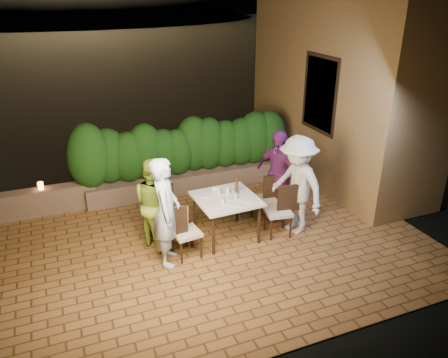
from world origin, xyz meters
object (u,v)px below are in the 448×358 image
dining_table (226,217)px  chair_left_back (173,213)px  bowl (216,191)px  diner_blue (166,212)px  beer_bottle (236,186)px  diner_white (297,185)px  parapet_lamp (41,186)px  diner_purple (278,174)px  chair_left_front (186,232)px  diner_green (155,203)px  chair_right_front (278,211)px  chair_right_back (264,198)px

dining_table → chair_left_back: (-0.87, 0.20, 0.16)m
bowl → chair_left_back: bearing=-175.2°
dining_table → diner_blue: bearing=-163.1°
beer_bottle → diner_blue: diner_blue is taller
diner_white → parapet_lamp: diner_white is taller
beer_bottle → diner_purple: size_ratio=0.19×
parapet_lamp → chair_left_front: bearing=-49.1°
diner_green → diner_purple: 2.34m
dining_table → chair_right_front: size_ratio=1.09×
chair_right_back → beer_bottle: bearing=25.0°
dining_table → chair_left_front: size_ratio=1.13×
beer_bottle → bowl: (-0.29, 0.21, -0.13)m
chair_right_back → diner_white: diner_white is taller
chair_left_front → diner_blue: size_ratio=0.51×
chair_left_front → diner_green: size_ratio=0.58×
beer_bottle → chair_left_front: bearing=-160.2°
diner_green → beer_bottle: bearing=-120.2°
chair_left_back → parapet_lamp: (-2.02, 1.90, 0.04)m
chair_right_front → diner_white: bearing=-170.8°
bowl → chair_left_front: size_ratio=0.21×
dining_table → diner_white: bearing=-12.0°
chair_left_front → chair_left_back: bearing=90.1°
dining_table → chair_left_front: bearing=-159.3°
chair_left_back → diner_white: diner_white is taller
bowl → diner_green: size_ratio=0.12×
beer_bottle → diner_green: (-1.38, 0.15, -0.14)m
chair_right_front → diner_blue: 2.03m
beer_bottle → chair_left_front: (-1.01, -0.36, -0.46)m
chair_left_back → diner_blue: (-0.25, -0.54, 0.34)m
diner_purple → parapet_lamp: (-4.05, 1.73, -0.27)m
chair_right_back → diner_white: (0.33, -0.55, 0.44)m
bowl → chair_left_back: chair_left_back is taller
chair_left_front → chair_right_back: chair_left_front is taller
chair_right_back → diner_blue: bearing=22.9°
chair_right_back → bowl: bearing=6.9°
diner_purple → diner_white: bearing=-16.6°
diner_white → chair_right_front: bearing=-102.8°
chair_right_back → diner_green: diner_green is taller
chair_left_front → diner_blue: diner_blue is taller
diner_blue → diner_green: size_ratio=1.13×
diner_blue → diner_green: 0.56m
chair_right_front → diner_white: size_ratio=0.52×
bowl → chair_right_front: (0.95, -0.52, -0.31)m
diner_blue → dining_table: bearing=-54.6°
diner_blue → beer_bottle: bearing=-54.7°
diner_green → diner_blue: bearing=160.9°
bowl → diner_purple: (1.25, 0.09, 0.07)m
beer_bottle → chair_right_back: size_ratio=0.36×
chair_left_front → diner_green: (-0.36, 0.52, 0.33)m
diner_blue → diner_purple: size_ratio=1.04×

